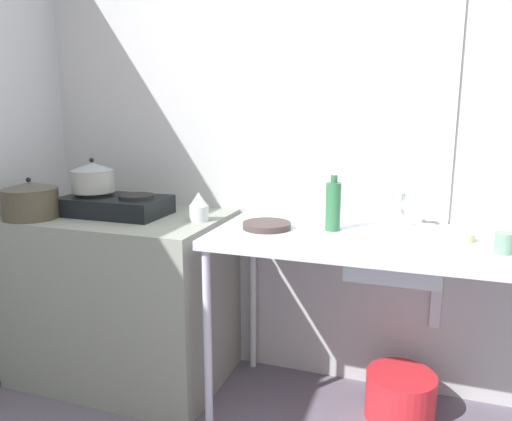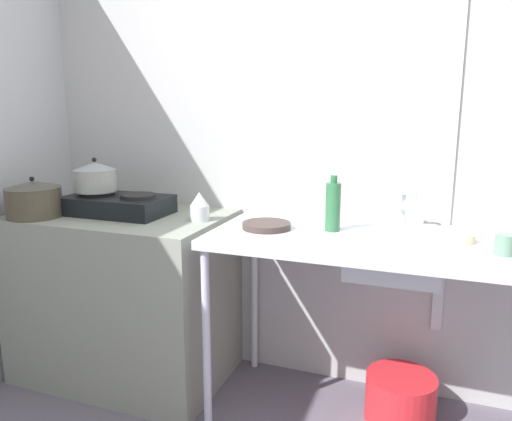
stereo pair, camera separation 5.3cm
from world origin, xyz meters
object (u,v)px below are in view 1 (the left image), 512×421
percolator (199,207)px  frying_pan (267,225)px  faucet (403,199)px  cup_by_rack (504,243)px  pot_beside_stove (30,200)px  pot_on_left_burner (93,177)px  small_bowl_on_drainboard (462,237)px  bucket_on_floor (400,396)px  stove (115,205)px  bottle_by_sink (333,206)px  sink_basin (395,255)px

percolator → frying_pan: (0.36, -0.04, -0.05)m
faucet → cup_by_rack: size_ratio=2.69×
pot_beside_stove → faucet: bearing=12.0°
pot_on_left_burner → small_bowl_on_drainboard: size_ratio=2.16×
cup_by_rack → faucet: bearing=144.5°
bucket_on_floor → cup_by_rack: bearing=-28.7°
stove → bottle_by_sink: 1.12m
frying_pan → bucket_on_floor: 1.02m
bottle_by_sink → sink_basin: bearing=-9.7°
faucet → small_bowl_on_drainboard: size_ratio=2.10×
frying_pan → small_bowl_on_drainboard: bearing=4.2°
small_bowl_on_drainboard → percolator: bearing=-179.0°
pot_on_left_burner → faucet: size_ratio=1.03×
pot_on_left_burner → bucket_on_floor: 1.86m
stove → percolator: 0.47m
pot_on_left_burner → bottle_by_sink: (1.25, 0.04, -0.08)m
pot_on_left_burner → small_bowl_on_drainboard: pot_on_left_burner is taller
pot_on_left_burner → bottle_by_sink: 1.25m
cup_by_rack → bucket_on_floor: bearing=151.3°
percolator → cup_by_rack: bearing=-5.1°
stove → faucet: (1.41, 0.17, 0.09)m
stove → percolator: percolator is taller
sink_basin → small_bowl_on_drainboard: small_bowl_on_drainboard is taller
stove → bottle_by_sink: bearing=1.9°
sink_basin → bucket_on_floor: bearing=56.9°
pot_beside_stove → percolator: pot_beside_stove is taller
percolator → bottle_by_sink: size_ratio=0.56×
pot_beside_stove → pot_on_left_burner: bearing=43.2°
cup_by_rack → small_bowl_on_drainboard: (-0.14, 0.14, -0.02)m
pot_on_left_burner → sink_basin: size_ratio=0.58×
frying_pan → cup_by_rack: cup_by_rack is taller
sink_basin → faucet: (0.01, 0.18, 0.22)m
pot_beside_stove → bucket_on_floor: 2.03m
stove → pot_on_left_burner: pot_on_left_burner is taller
stove → frying_pan: 0.83m
percolator → bucket_on_floor: 1.31m
faucet → frying_pan: size_ratio=0.96×
frying_pan → stove: bearing=178.0°
sink_basin → bucket_on_floor: 0.72m
small_bowl_on_drainboard → cup_by_rack: bearing=-45.2°
faucet → bottle_by_sink: bearing=-155.8°
small_bowl_on_drainboard → bottle_by_sink: (-0.54, 0.01, 0.09)m
pot_on_left_burner → sink_basin: 1.55m
pot_beside_stove → faucet: size_ratio=1.27×
faucet → small_bowl_on_drainboard: faucet is taller
stove → percolator: size_ratio=3.77×
stove → pot_beside_stove: pot_beside_stove is taller
pot_beside_stove → bottle_by_sink: (1.47, 0.24, 0.02)m
stove → pot_on_left_burner: bearing=180.0°
percolator → sink_basin: (0.93, -0.02, -0.14)m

